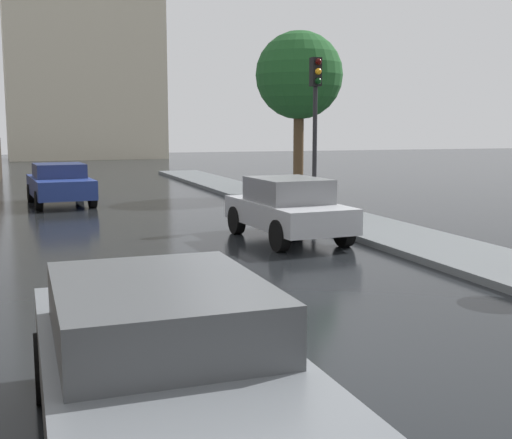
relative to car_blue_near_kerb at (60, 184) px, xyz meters
name	(u,v)px	position (x,y,z in m)	size (l,w,h in m)	color
ground	(310,355)	(1.95, -16.19, -0.71)	(120.00, 120.00, 0.00)	black
car_blue_near_kerb	(60,184)	(0.00, 0.00, 0.00)	(2.12, 4.14, 1.37)	navy
car_silver_mid_road	(288,208)	(4.58, -8.96, 0.04)	(1.94, 3.90, 1.43)	#B2B5BA
car_grey_far_ahead	(162,364)	(-0.08, -17.88, 0.03)	(1.90, 4.17, 1.39)	slate
traffic_light	(316,107)	(6.35, -6.53, 2.39)	(0.26, 0.39, 4.26)	black
street_tree_near	(299,76)	(8.74, 0.26, 3.75)	(3.26, 3.26, 6.12)	#4C3823
distant_tower	(83,47)	(3.73, 33.30, 8.33)	(12.48, 6.98, 18.07)	beige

